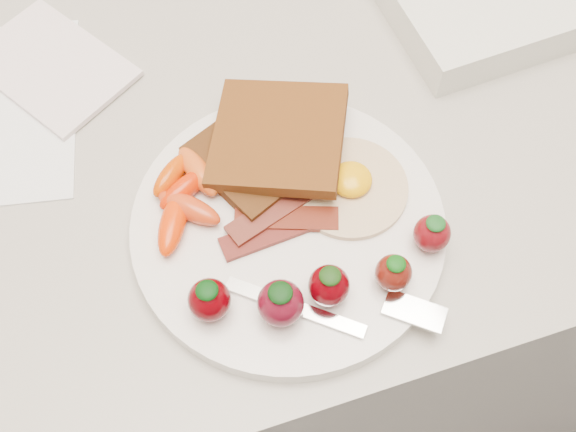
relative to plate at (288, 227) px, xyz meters
name	(u,v)px	position (x,y,z in m)	size (l,w,h in m)	color
counter	(272,284)	(0.02, 0.14, -0.46)	(2.00, 0.60, 0.90)	gray
plate	(288,227)	(0.00, 0.00, 0.00)	(0.27, 0.27, 0.02)	silver
toast_lower	(257,155)	(-0.01, 0.07, 0.02)	(0.10, 0.10, 0.01)	black
toast_upper	(278,137)	(0.01, 0.07, 0.03)	(0.11, 0.11, 0.01)	#4A250D
fried_egg	(350,185)	(0.06, 0.01, 0.01)	(0.12, 0.12, 0.02)	#EBE8CB
bacon_strips	(277,220)	(-0.01, 0.00, 0.01)	(0.11, 0.06, 0.01)	#4A110D
baby_carrots	(184,195)	(-0.08, 0.05, 0.02)	(0.07, 0.11, 0.02)	red
strawberries	(317,282)	(0.00, -0.07, 0.03)	(0.22, 0.06, 0.05)	#4B0005
fork	(349,309)	(0.02, -0.09, 0.01)	(0.16, 0.10, 0.00)	silver
notepad	(52,66)	(-0.17, 0.25, 0.00)	(0.10, 0.15, 0.01)	silver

